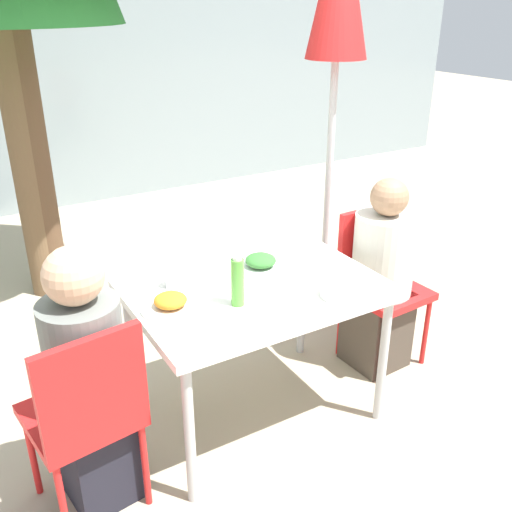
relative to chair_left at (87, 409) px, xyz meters
name	(u,v)px	position (x,y,z in m)	size (l,w,h in m)	color
ground_plane	(256,412)	(0.86, 0.20, -0.52)	(24.00, 24.00, 0.00)	tan
building_facade	(48,48)	(0.86, 4.00, 0.98)	(10.00, 0.20, 3.00)	#89999E
dining_table	(256,299)	(0.86, 0.20, 0.14)	(1.14, 0.80, 0.73)	white
chair_left	(87,409)	(0.00, 0.00, 0.00)	(0.45, 0.45, 0.88)	red
person_left	(90,386)	(0.04, 0.09, 0.03)	(0.31, 0.31, 1.14)	black
chair_right	(377,274)	(1.72, 0.32, 0.00)	(0.42, 0.42, 0.88)	red
person_right	(381,282)	(1.67, 0.24, 0.00)	(0.33, 0.33, 1.10)	#473D33
closed_umbrella	(338,8)	(1.78, 0.89, 1.36)	(0.36, 0.36, 2.44)	#333333
plate_0	(261,263)	(0.97, 0.34, 0.24)	(0.27, 0.27, 0.07)	white
plate_1	(171,304)	(0.44, 0.19, 0.24)	(0.26, 0.26, 0.07)	white
bottle	(238,281)	(0.70, 0.09, 0.32)	(0.06, 0.06, 0.23)	#51A338
drinking_cup	(174,278)	(0.53, 0.38, 0.25)	(0.08, 0.08, 0.09)	white
salad_bowl	(341,289)	(1.14, -0.07, 0.24)	(0.19, 0.19, 0.06)	white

